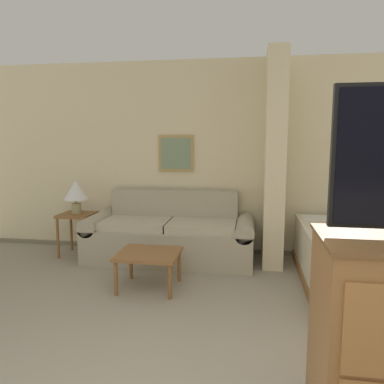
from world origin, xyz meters
name	(u,v)px	position (x,y,z in m)	size (l,w,h in m)	color
wall_back	(226,159)	(0.00, 3.91, 1.29)	(6.97, 0.16, 2.60)	beige
wall_partition_pillar	(274,160)	(0.62, 3.51, 1.30)	(0.24, 0.68, 2.60)	beige
couch	(170,235)	(-0.68, 3.43, 0.32)	(2.14, 0.84, 0.87)	tan
coffee_table	(149,257)	(-0.69, 2.46, 0.34)	(0.63, 0.56, 0.39)	brown
side_table	(77,221)	(-1.95, 3.43, 0.47)	(0.43, 0.43, 0.57)	brown
table_lamp	(76,191)	(-1.95, 3.43, 0.87)	(0.31, 0.31, 0.45)	tan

